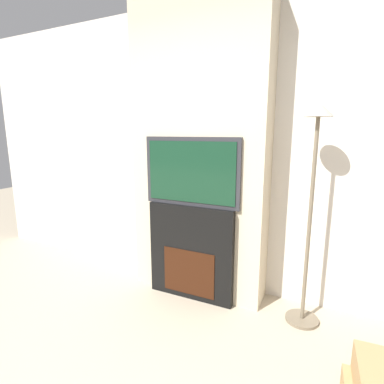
% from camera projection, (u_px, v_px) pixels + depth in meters
% --- Properties ---
extents(wall_back, '(6.00, 0.06, 2.70)m').
position_uv_depth(wall_back, '(208.00, 151.00, 2.91)').
color(wall_back, silver).
rests_on(wall_back, ground_plane).
extents(chimney_breast, '(1.26, 0.33, 2.70)m').
position_uv_depth(chimney_breast, '(200.00, 152.00, 2.74)').
color(chimney_breast, beige).
rests_on(chimney_breast, ground_plane).
extents(fireplace, '(0.82, 0.15, 0.89)m').
position_uv_depth(fireplace, '(192.00, 252.00, 2.78)').
color(fireplace, black).
rests_on(fireplace, ground_plane).
extents(television, '(0.90, 0.07, 0.61)m').
position_uv_depth(television, '(192.00, 172.00, 2.63)').
color(television, '#2D2D33').
rests_on(television, fireplace).
extents(floor_lamp, '(0.26, 0.26, 1.74)m').
position_uv_depth(floor_lamp, '(313.00, 183.00, 2.25)').
color(floor_lamp, '#726651').
rests_on(floor_lamp, ground_plane).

